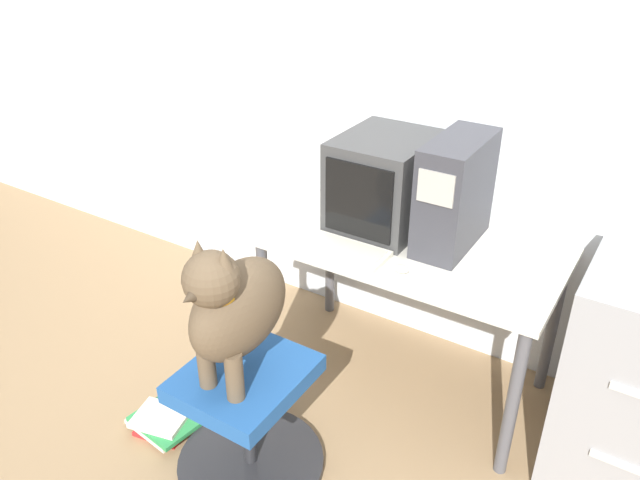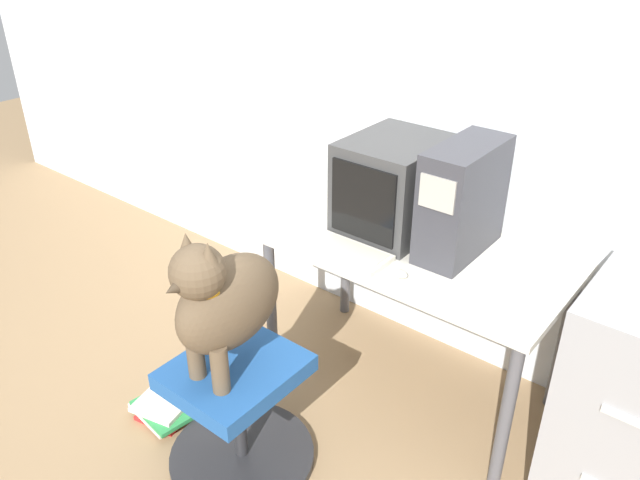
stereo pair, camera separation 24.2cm
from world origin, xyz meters
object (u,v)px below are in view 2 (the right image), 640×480
Objects in this scene: keyboard at (342,251)px; office_chair at (239,416)px; pc_tower at (462,199)px; crt_monitor at (393,185)px; book_stack_floor at (164,409)px; dog at (223,300)px.

office_chair is at bearing -95.86° from keyboard.
pc_tower is 0.79× the size of office_chair.
keyboard reaches higher than office_chair.
crt_monitor reaches higher than keyboard.
pc_tower is at bearing 47.87° from book_stack_floor.
dog is 1.90× the size of book_stack_floor.
crt_monitor reaches higher than book_stack_floor.
pc_tower is at bearing 42.54° from keyboard.
book_stack_floor is (-0.85, -0.94, -0.92)m from pc_tower.
dog reaches higher than office_chair.
dog is at bearing -90.00° from office_chair.
keyboard is 0.61m from dog.
office_chair is 0.56m from dog.
dog is at bearing -113.86° from pc_tower.
pc_tower is 0.79× the size of dog.
pc_tower is 1.02m from dog.
pc_tower reaches higher than office_chair.
keyboard is at bearing -95.09° from crt_monitor.
dog is (-0.09, -0.92, -0.13)m from crt_monitor.
crt_monitor is at bearing 84.91° from keyboard.
book_stack_floor is (-0.44, -0.04, -0.20)m from office_chair.
office_chair reaches higher than book_stack_floor.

